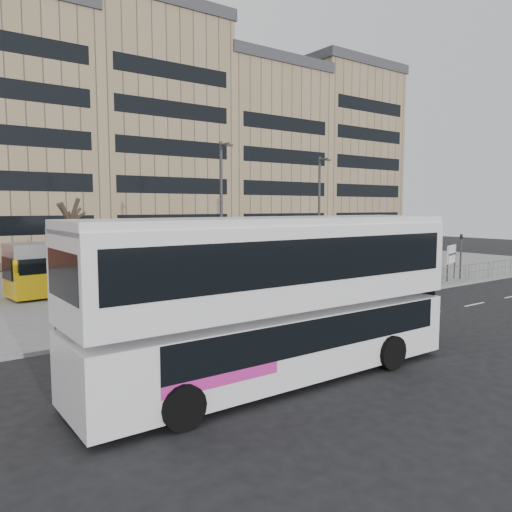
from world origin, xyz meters
TOP-DOWN VIEW (x-y plane):
  - ground at (0.00, 0.00)m, footprint 120.00×120.00m
  - plaza at (0.00, 12.00)m, footprint 64.00×24.00m
  - kerb at (0.00, 0.05)m, footprint 64.00×0.25m
  - building_row at (1.55, 34.27)m, footprint 70.40×18.40m
  - pedestrian_barrier at (2.00, 0.50)m, footprint 32.07×0.07m
  - road_markings at (1.00, -4.00)m, footprint 62.00×0.12m
  - double_decker_bus at (-9.58, -6.79)m, footprint 12.06×3.17m
  - tram at (-1.02, 11.80)m, footprint 25.65×4.75m
  - station_sign at (12.14, 1.31)m, footprint 1.99×0.73m
  - ad_panel at (8.59, 0.40)m, footprint 0.88×0.08m
  - pedestrian at (-10.74, 7.33)m, footprint 0.58×0.67m
  - traffic_light_west at (-7.38, 1.20)m, footprint 0.16×0.20m
  - traffic_light_east at (13.12, 1.23)m, footprint 0.21×0.23m
  - lamp_post_west at (-2.81, 6.87)m, footprint 0.45×1.04m
  - lamp_post_east at (7.65, 9.61)m, footprint 0.45×1.04m
  - bare_tree at (-11.10, 8.34)m, footprint 3.95×3.95m

SIDE VIEW (x-z plane):
  - ground at x=0.00m, z-range 0.00..0.00m
  - road_markings at x=1.00m, z-range 0.00..0.01m
  - kerb at x=0.00m, z-range -0.01..0.16m
  - plaza at x=0.00m, z-range 0.00..0.15m
  - pedestrian at x=-10.74m, z-range 0.15..1.71m
  - pedestrian_barrier at x=2.00m, z-range 0.43..1.53m
  - ad_panel at x=8.59m, z-range 0.29..1.94m
  - tram at x=-1.02m, z-range 0.15..3.17m
  - station_sign at x=12.14m, z-range 0.61..2.99m
  - traffic_light_west at x=-7.38m, z-range 0.57..3.67m
  - traffic_light_east at x=13.12m, z-range 0.57..3.67m
  - double_decker_bus at x=-9.58m, z-range 0.20..5.01m
  - lamp_post_east at x=7.65m, z-range 0.53..9.23m
  - lamp_post_west at x=-2.81m, z-range 0.53..9.29m
  - bare_tree at x=-11.10m, z-range 1.99..9.32m
  - building_row at x=1.55m, z-range -2.69..28.51m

